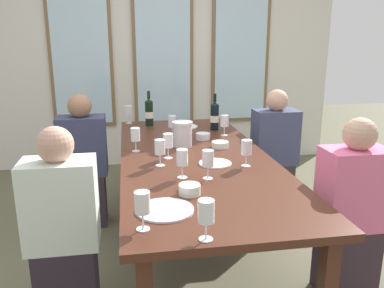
{
  "coord_description": "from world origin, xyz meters",
  "views": [
    {
      "loc": [
        -0.46,
        -2.6,
        1.54
      ],
      "look_at": [
        0.0,
        0.13,
        0.79
      ],
      "focal_mm": 36.85,
      "sensor_mm": 36.0,
      "label": 1
    }
  ],
  "objects_px": {
    "seated_person_2": "(63,232)",
    "wine_glass_2": "(142,204)",
    "seated_person_3": "(351,214)",
    "dining_table": "(195,164)",
    "wine_bottle_0": "(149,112)",
    "wine_glass_6": "(160,148)",
    "tasting_bowl_0": "(203,136)",
    "wine_glass_4": "(206,213)",
    "white_plate_0": "(215,163)",
    "tasting_bowl_2": "(190,189)",
    "wine_glass_5": "(208,160)",
    "white_plate_2": "(184,127)",
    "wine_glass_10": "(168,142)",
    "wine_glass_0": "(247,149)",
    "tasting_bowl_1": "(220,144)",
    "wine_glass_7": "(128,111)",
    "seated_person_0": "(84,165)",
    "wine_glass_8": "(224,122)",
    "wine_glass_3": "(182,159)",
    "white_plate_1": "(165,210)",
    "metal_pitcher": "(182,134)",
    "wine_bottle_1": "(215,116)",
    "wine_glass_1": "(172,122)",
    "seated_person_1": "(274,155)"
  },
  "relations": [
    {
      "from": "seated_person_2",
      "to": "wine_glass_2",
      "type": "bearing_deg",
      "value": -47.86
    },
    {
      "from": "seated_person_3",
      "to": "dining_table",
      "type": "bearing_deg",
      "value": 142.22
    },
    {
      "from": "wine_bottle_0",
      "to": "wine_glass_6",
      "type": "height_order",
      "value": "wine_bottle_0"
    },
    {
      "from": "wine_bottle_0",
      "to": "dining_table",
      "type": "bearing_deg",
      "value": -76.38
    },
    {
      "from": "tasting_bowl_0",
      "to": "wine_glass_4",
      "type": "height_order",
      "value": "wine_glass_4"
    },
    {
      "from": "white_plate_0",
      "to": "seated_person_2",
      "type": "xyz_separation_m",
      "value": [
        -0.92,
        -0.38,
        -0.22
      ]
    },
    {
      "from": "tasting_bowl_2",
      "to": "wine_glass_5",
      "type": "height_order",
      "value": "wine_glass_5"
    },
    {
      "from": "white_plate_2",
      "to": "tasting_bowl_2",
      "type": "xyz_separation_m",
      "value": [
        -0.2,
        -1.6,
        0.02
      ]
    },
    {
      "from": "wine_glass_4",
      "to": "wine_glass_10",
      "type": "distance_m",
      "value": 1.15
    },
    {
      "from": "seated_person_3",
      "to": "wine_glass_0",
      "type": "bearing_deg",
      "value": 146.62
    },
    {
      "from": "seated_person_2",
      "to": "tasting_bowl_2",
      "type": "bearing_deg",
      "value": -8.38
    },
    {
      "from": "dining_table",
      "to": "wine_glass_10",
      "type": "xyz_separation_m",
      "value": [
        -0.19,
        -0.03,
        0.18
      ]
    },
    {
      "from": "tasting_bowl_1",
      "to": "wine_glass_10",
      "type": "height_order",
      "value": "wine_glass_10"
    },
    {
      "from": "dining_table",
      "to": "wine_glass_7",
      "type": "bearing_deg",
      "value": 110.76
    },
    {
      "from": "seated_person_0",
      "to": "wine_glass_8",
      "type": "bearing_deg",
      "value": -2.58
    },
    {
      "from": "white_plate_0",
      "to": "seated_person_3",
      "type": "relative_size",
      "value": 0.19
    },
    {
      "from": "wine_glass_6",
      "to": "white_plate_2",
      "type": "bearing_deg",
      "value": 74.05
    },
    {
      "from": "tasting_bowl_2",
      "to": "wine_glass_0",
      "type": "distance_m",
      "value": 0.6
    },
    {
      "from": "tasting_bowl_0",
      "to": "seated_person_0",
      "type": "height_order",
      "value": "seated_person_0"
    },
    {
      "from": "dining_table",
      "to": "wine_glass_6",
      "type": "height_order",
      "value": "wine_glass_6"
    },
    {
      "from": "dining_table",
      "to": "wine_glass_10",
      "type": "relative_size",
      "value": 14.25
    },
    {
      "from": "white_plate_0",
      "to": "wine_glass_5",
      "type": "height_order",
      "value": "wine_glass_5"
    },
    {
      "from": "white_plate_2",
      "to": "wine_glass_2",
      "type": "relative_size",
      "value": 1.48
    },
    {
      "from": "wine_glass_3",
      "to": "wine_glass_7",
      "type": "xyz_separation_m",
      "value": [
        -0.29,
        1.6,
        0.0
      ]
    },
    {
      "from": "white_plate_2",
      "to": "wine_glass_4",
      "type": "bearing_deg",
      "value": -95.9
    },
    {
      "from": "tasting_bowl_1",
      "to": "wine_glass_10",
      "type": "bearing_deg",
      "value": -152.86
    },
    {
      "from": "white_plate_1",
      "to": "wine_glass_4",
      "type": "bearing_deg",
      "value": -65.72
    },
    {
      "from": "tasting_bowl_0",
      "to": "wine_glass_7",
      "type": "relative_size",
      "value": 0.66
    },
    {
      "from": "dining_table",
      "to": "tasting_bowl_2",
      "type": "relative_size",
      "value": 21.36
    },
    {
      "from": "white_plate_1",
      "to": "seated_person_2",
      "type": "distance_m",
      "value": 0.64
    },
    {
      "from": "metal_pitcher",
      "to": "wine_glass_3",
      "type": "relative_size",
      "value": 1.09
    },
    {
      "from": "wine_bottle_0",
      "to": "seated_person_0",
      "type": "bearing_deg",
      "value": -142.09
    },
    {
      "from": "dining_table",
      "to": "wine_glass_5",
      "type": "xyz_separation_m",
      "value": [
        -0.01,
        -0.47,
        0.18
      ]
    },
    {
      "from": "wine_bottle_1",
      "to": "tasting_bowl_1",
      "type": "xyz_separation_m",
      "value": [
        -0.09,
        -0.58,
        -0.1
      ]
    },
    {
      "from": "white_plate_1",
      "to": "wine_glass_3",
      "type": "bearing_deg",
      "value": 71.44
    },
    {
      "from": "wine_glass_6",
      "to": "seated_person_2",
      "type": "relative_size",
      "value": 0.16
    },
    {
      "from": "metal_pitcher",
      "to": "wine_glass_10",
      "type": "relative_size",
      "value": 1.09
    },
    {
      "from": "wine_glass_5",
      "to": "wine_glass_4",
      "type": "bearing_deg",
      "value": -102.46
    },
    {
      "from": "dining_table",
      "to": "white_plate_1",
      "type": "relative_size",
      "value": 8.91
    },
    {
      "from": "tasting_bowl_0",
      "to": "wine_glass_1",
      "type": "xyz_separation_m",
      "value": [
        -0.23,
        0.15,
        0.09
      ]
    },
    {
      "from": "tasting_bowl_2",
      "to": "wine_glass_1",
      "type": "height_order",
      "value": "wine_glass_1"
    },
    {
      "from": "tasting_bowl_0",
      "to": "wine_glass_10",
      "type": "height_order",
      "value": "wine_glass_10"
    },
    {
      "from": "wine_glass_0",
      "to": "seated_person_2",
      "type": "bearing_deg",
      "value": -164.67
    },
    {
      "from": "wine_bottle_1",
      "to": "wine_glass_7",
      "type": "relative_size",
      "value": 1.86
    },
    {
      "from": "wine_glass_2",
      "to": "wine_glass_3",
      "type": "bearing_deg",
      "value": 67.1
    },
    {
      "from": "white_plate_0",
      "to": "wine_glass_5",
      "type": "bearing_deg",
      "value": -111.4
    },
    {
      "from": "white_plate_0",
      "to": "wine_glass_0",
      "type": "relative_size",
      "value": 1.23
    },
    {
      "from": "seated_person_0",
      "to": "seated_person_3",
      "type": "height_order",
      "value": "same"
    },
    {
      "from": "wine_glass_8",
      "to": "seated_person_1",
      "type": "xyz_separation_m",
      "value": [
        0.48,
        0.06,
        -0.33
      ]
    },
    {
      "from": "tasting_bowl_2",
      "to": "wine_glass_2",
      "type": "bearing_deg",
      "value": -126.15
    }
  ]
}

